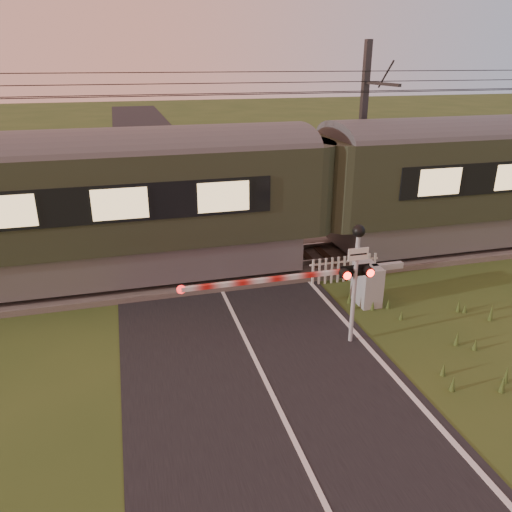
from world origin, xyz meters
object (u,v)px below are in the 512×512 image
object	(u,v)px
crossing_signal	(356,264)
catenary_mast	(362,139)
boom_gate	(359,283)
picket_fence	(344,269)
train	(317,191)

from	to	relation	value
crossing_signal	catenary_mast	world-z (taller)	catenary_mast
boom_gate	picket_fence	world-z (taller)	boom_gate
boom_gate	catenary_mast	size ratio (longest dim) A/B	0.89
crossing_signal	picket_fence	world-z (taller)	crossing_signal
picket_fence	catenary_mast	xyz separation A→B (m)	(2.38, 4.12, 3.26)
train	catenary_mast	bearing A→B (deg)	40.42
train	catenary_mast	world-z (taller)	catenary_mast
boom_gate	catenary_mast	world-z (taller)	catenary_mast
train	picket_fence	xyz separation A→B (m)	(0.23, -1.89, -2.01)
crossing_signal	catenary_mast	bearing A→B (deg)	63.48
train	boom_gate	world-z (taller)	train
picket_fence	train	bearing A→B (deg)	97.00
train	catenary_mast	xyz separation A→B (m)	(2.62, 2.23, 1.25)
boom_gate	picket_fence	xyz separation A→B (m)	(0.25, 1.50, -0.21)
picket_fence	catenary_mast	bearing A→B (deg)	59.95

